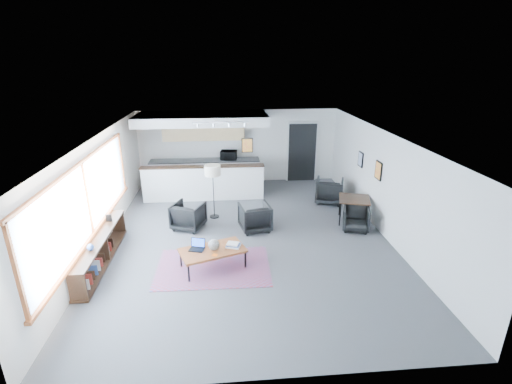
{
  "coord_description": "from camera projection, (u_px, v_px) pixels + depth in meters",
  "views": [
    {
      "loc": [
        -0.53,
        -8.52,
        4.36
      ],
      "look_at": [
        0.27,
        0.4,
        1.06
      ],
      "focal_mm": 26.0,
      "sensor_mm": 36.0,
      "label": 1
    }
  ],
  "objects": [
    {
      "name": "room",
      "position": [
        247.0,
        189.0,
        9.06
      ],
      "size": [
        7.02,
        9.02,
        2.62
      ],
      "color": "#464648",
      "rests_on": "ground"
    },
    {
      "name": "window",
      "position": [
        87.0,
        201.0,
        7.88
      ],
      "size": [
        0.1,
        5.95,
        1.66
      ],
      "color": "#8CBFFF",
      "rests_on": "room"
    },
    {
      "name": "console",
      "position": [
        101.0,
        251.0,
        8.14
      ],
      "size": [
        0.35,
        3.0,
        0.8
      ],
      "color": "black",
      "rests_on": "floor"
    },
    {
      "name": "kitchenette",
      "position": [
        204.0,
        150.0,
        12.4
      ],
      "size": [
        4.2,
        1.96,
        2.6
      ],
      "color": "white",
      "rests_on": "floor"
    },
    {
      "name": "doorway",
      "position": [
        302.0,
        152.0,
        13.46
      ],
      "size": [
        1.1,
        0.12,
        2.15
      ],
      "color": "black",
      "rests_on": "room"
    },
    {
      "name": "track_light",
      "position": [
        221.0,
        123.0,
        10.64
      ],
      "size": [
        1.6,
        0.07,
        0.15
      ],
      "color": "silver",
      "rests_on": "room"
    },
    {
      "name": "wall_art_lower",
      "position": [
        378.0,
        170.0,
        9.64
      ],
      "size": [
        0.03,
        0.38,
        0.48
      ],
      "color": "black",
      "rests_on": "room"
    },
    {
      "name": "wall_art_upper",
      "position": [
        361.0,
        159.0,
        10.87
      ],
      "size": [
        0.03,
        0.34,
        0.44
      ],
      "color": "black",
      "rests_on": "room"
    },
    {
      "name": "kilim_rug",
      "position": [
        213.0,
        267.0,
        8.11
      ],
      "size": [
        2.47,
        1.71,
        0.01
      ],
      "rotation": [
        0.0,
        0.0,
        -0.02
      ],
      "color": "#66354F",
      "rests_on": "floor"
    },
    {
      "name": "coffee_table",
      "position": [
        213.0,
        251.0,
        7.97
      ],
      "size": [
        1.53,
        1.16,
        0.45
      ],
      "rotation": [
        0.0,
        0.0,
        0.35
      ],
      "color": "brown",
      "rests_on": "floor"
    },
    {
      "name": "laptop",
      "position": [
        197.0,
        246.0,
        7.97
      ],
      "size": [
        0.37,
        0.33,
        0.22
      ],
      "rotation": [
        0.0,
        0.0,
        -0.29
      ],
      "color": "black",
      "rests_on": "coffee_table"
    },
    {
      "name": "ceramic_pot",
      "position": [
        214.0,
        245.0,
        7.9
      ],
      "size": [
        0.24,
        0.24,
        0.24
      ],
      "rotation": [
        0.0,
        0.0,
        0.36
      ],
      "color": "gray",
      "rests_on": "coffee_table"
    },
    {
      "name": "book_stack",
      "position": [
        233.0,
        245.0,
        8.06
      ],
      "size": [
        0.36,
        0.32,
        0.09
      ],
      "rotation": [
        0.0,
        0.0,
        -0.32
      ],
      "color": "silver",
      "rests_on": "coffee_table"
    },
    {
      "name": "coaster",
      "position": [
        215.0,
        255.0,
        7.73
      ],
      "size": [
        0.14,
        0.14,
        0.01
      ],
      "rotation": [
        0.0,
        0.0,
        -0.42
      ],
      "color": "#E5590C",
      "rests_on": "coffee_table"
    },
    {
      "name": "armchair_left",
      "position": [
        188.0,
        215.0,
        9.84
      ],
      "size": [
        0.97,
        0.94,
        0.78
      ],
      "primitive_type": "imported",
      "rotation": [
        0.0,
        0.0,
        2.76
      ],
      "color": "black",
      "rests_on": "floor"
    },
    {
      "name": "armchair_right",
      "position": [
        255.0,
        216.0,
        9.75
      ],
      "size": [
        0.88,
        0.84,
        0.79
      ],
      "primitive_type": "imported",
      "rotation": [
        0.0,
        0.0,
        3.32
      ],
      "color": "black",
      "rests_on": "floor"
    },
    {
      "name": "floor_lamp",
      "position": [
        213.0,
        172.0,
        10.19
      ],
      "size": [
        0.59,
        0.59,
        1.55
      ],
      "rotation": [
        0.0,
        0.0,
        -0.42
      ],
      "color": "black",
      "rests_on": "floor"
    },
    {
      "name": "dining_table",
      "position": [
        354.0,
        200.0,
        10.16
      ],
      "size": [
        1.01,
        1.01,
        0.69
      ],
      "rotation": [
        0.0,
        0.0,
        -0.29
      ],
      "color": "black",
      "rests_on": "floor"
    },
    {
      "name": "dining_chair_near",
      "position": [
        356.0,
        219.0,
        9.78
      ],
      "size": [
        0.7,
        0.68,
        0.59
      ],
      "primitive_type": "imported",
      "rotation": [
        0.0,
        0.0,
        -0.3
      ],
      "color": "black",
      "rests_on": "floor"
    },
    {
      "name": "dining_chair_far",
      "position": [
        329.0,
        191.0,
        11.61
      ],
      "size": [
        0.87,
        0.84,
        0.72
      ],
      "primitive_type": "imported",
      "rotation": [
        0.0,
        0.0,
        2.82
      ],
      "color": "black",
      "rests_on": "floor"
    },
    {
      "name": "microwave",
      "position": [
        229.0,
        154.0,
        12.97
      ],
      "size": [
        0.6,
        0.39,
        0.38
      ],
      "primitive_type": "imported",
      "rotation": [
        0.0,
        0.0,
        -0.16
      ],
      "color": "black",
      "rests_on": "kitchenette"
    }
  ]
}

